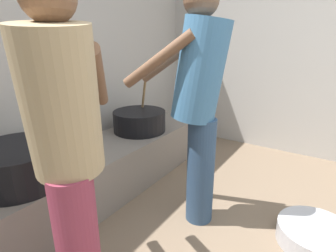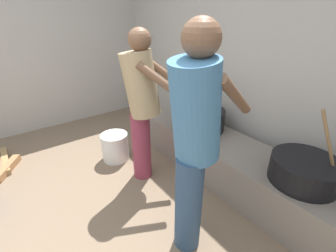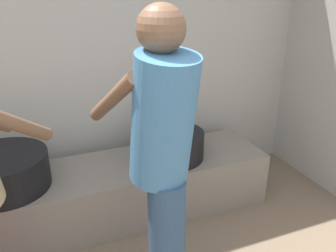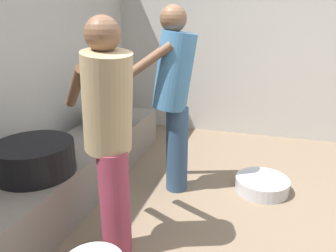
{
  "view_description": "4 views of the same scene",
  "coord_description": "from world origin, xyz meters",
  "px_view_note": "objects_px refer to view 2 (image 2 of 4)",
  "views": [
    {
      "loc": [
        -0.94,
        0.16,
        1.3
      ],
      "look_at": [
        0.16,
        0.89,
        0.87
      ],
      "focal_mm": 27.77,
      "sensor_mm": 36.0,
      "label": 1
    },
    {
      "loc": [
        1.52,
        0.03,
        1.65
      ],
      "look_at": [
        0.21,
        1.0,
        0.86
      ],
      "focal_mm": 24.28,
      "sensor_mm": 36.0,
      "label": 2
    },
    {
      "loc": [
        0.05,
        -0.52,
        1.74
      ],
      "look_at": [
        0.7,
        1.12,
        1.0
      ],
      "focal_mm": 37.65,
      "sensor_mm": 36.0,
      "label": 3
    },
    {
      "loc": [
        -2.0,
        0.2,
        1.54
      ],
      "look_at": [
        0.32,
        0.9,
        0.72
      ],
      "focal_mm": 33.98,
      "sensor_mm": 36.0,
      "label": 4
    }
  ],
  "objects_px": {
    "cooking_pot_main": "(304,170)",
    "cooking_pot_secondary": "(199,119)",
    "cook_in_blue_shirt": "(195,137)",
    "bucket_white_plastic": "(115,147)",
    "cook_in_tan_shirt": "(142,101)"
  },
  "relations": [
    {
      "from": "bucket_white_plastic",
      "to": "cooking_pot_secondary",
      "type": "bearing_deg",
      "value": 52.63
    },
    {
      "from": "cooking_pot_secondary",
      "to": "cook_in_blue_shirt",
      "type": "height_order",
      "value": "cook_in_blue_shirt"
    },
    {
      "from": "cooking_pot_main",
      "to": "cooking_pot_secondary",
      "type": "relative_size",
      "value": 1.12
    },
    {
      "from": "cooking_pot_main",
      "to": "cook_in_blue_shirt",
      "type": "height_order",
      "value": "cook_in_blue_shirt"
    },
    {
      "from": "cook_in_blue_shirt",
      "to": "bucket_white_plastic",
      "type": "bearing_deg",
      "value": 178.86
    },
    {
      "from": "cooking_pot_secondary",
      "to": "cook_in_tan_shirt",
      "type": "distance_m",
      "value": 0.78
    },
    {
      "from": "cook_in_blue_shirt",
      "to": "bucket_white_plastic",
      "type": "relative_size",
      "value": 4.82
    },
    {
      "from": "bucket_white_plastic",
      "to": "cooking_pot_main",
      "type": "bearing_deg",
      "value": 24.2
    },
    {
      "from": "cooking_pot_main",
      "to": "cook_in_blue_shirt",
      "type": "distance_m",
      "value": 1.02
    },
    {
      "from": "cooking_pot_main",
      "to": "cooking_pot_secondary",
      "type": "xyz_separation_m",
      "value": [
        -1.2,
        -0.0,
        0.02
      ]
    },
    {
      "from": "cooking_pot_main",
      "to": "cooking_pot_secondary",
      "type": "bearing_deg",
      "value": -179.88
    },
    {
      "from": "cooking_pot_main",
      "to": "cook_in_tan_shirt",
      "type": "height_order",
      "value": "cook_in_tan_shirt"
    },
    {
      "from": "cook_in_blue_shirt",
      "to": "bucket_white_plastic",
      "type": "height_order",
      "value": "cook_in_blue_shirt"
    },
    {
      "from": "cooking_pot_secondary",
      "to": "bucket_white_plastic",
      "type": "distance_m",
      "value": 1.1
    },
    {
      "from": "cook_in_blue_shirt",
      "to": "cooking_pot_secondary",
      "type": "bearing_deg",
      "value": 133.74
    }
  ]
}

